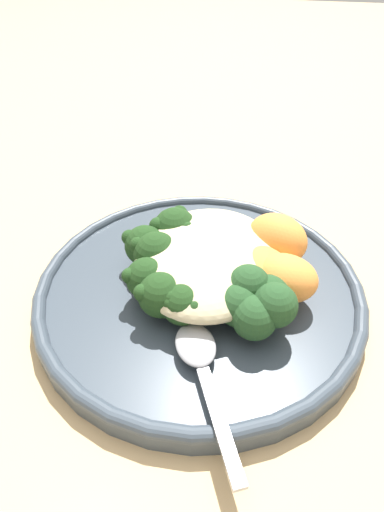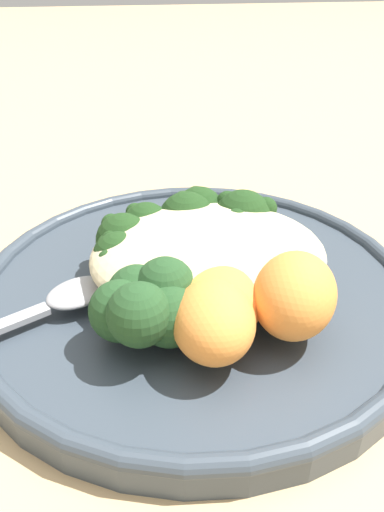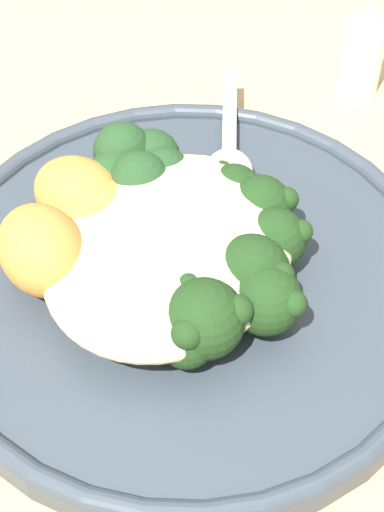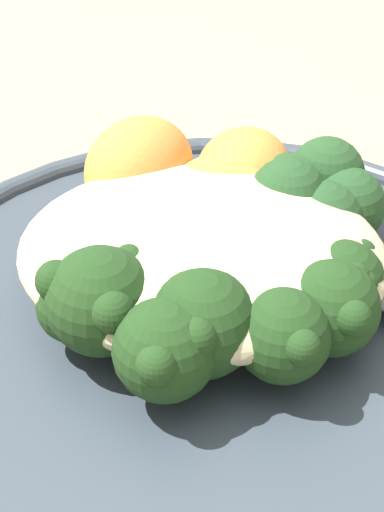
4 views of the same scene
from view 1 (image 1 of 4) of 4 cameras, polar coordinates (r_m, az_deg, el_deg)
The scene contains 15 objects.
ground_plane at distance 0.39m, azimuth 0.16°, elevation -3.55°, with size 4.00×4.00×0.00m, color tan.
plate at distance 0.37m, azimuth 1.04°, elevation -4.46°, with size 0.29×0.29×0.02m.
quinoa_mound at distance 0.35m, azimuth 2.36°, elevation -0.34°, with size 0.15×0.13×0.04m, color beige.
broccoli_stalk_0 at distance 0.39m, azimuth -0.20°, elevation 2.90°, with size 0.06×0.08×0.03m.
broccoli_stalk_1 at distance 0.38m, azimuth -1.60°, elevation 3.29°, with size 0.06×0.09×0.04m.
broccoli_stalk_2 at distance 0.37m, azimuth -3.83°, elevation 0.90°, with size 0.04×0.12×0.04m.
broccoli_stalk_3 at distance 0.36m, azimuth -3.27°, elevation 0.05°, with size 0.06×0.11×0.04m.
broccoli_stalk_4 at distance 0.34m, azimuth -4.40°, elevation -2.79°, with size 0.08×0.08×0.04m.
broccoli_stalk_5 at distance 0.33m, azimuth -2.67°, elevation -4.67°, with size 0.11×0.08×0.04m.
broccoli_stalk_6 at distance 0.32m, azimuth -0.15°, elevation -5.70°, with size 0.10×0.05×0.03m.
sweet_potato_chunk_0 at distance 0.35m, azimuth 9.54°, elevation -1.91°, with size 0.07×0.05×0.03m, color orange.
sweet_potato_chunk_1 at distance 0.34m, azimuth 13.02°, elevation -3.05°, with size 0.06×0.04×0.04m, color orange.
sweet_potato_chunk_2 at distance 0.37m, azimuth 12.04°, elevation 2.42°, with size 0.06×0.05×0.05m, color orange.
kale_tuft at distance 0.31m, azimuth 9.25°, elevation -6.45°, with size 0.06×0.06×0.04m.
spoon at distance 0.30m, azimuth 1.14°, elevation -14.45°, with size 0.12×0.07×0.01m.
Camera 1 is at (0.28, 0.07, 0.27)m, focal length 28.00 mm.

